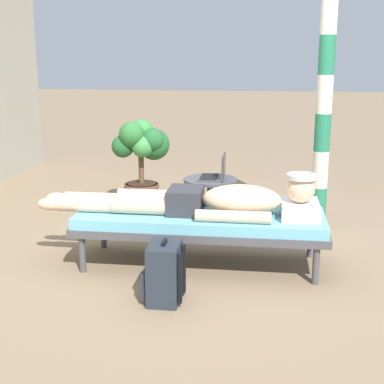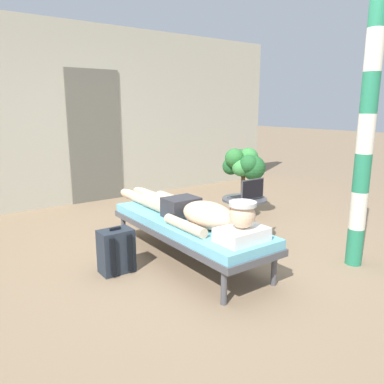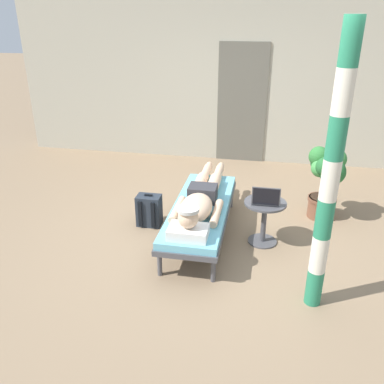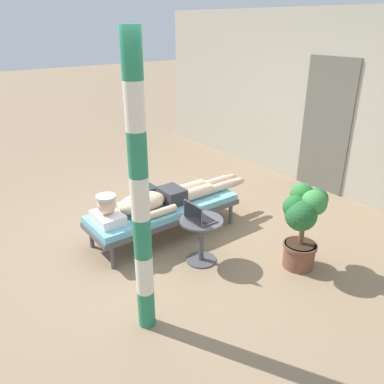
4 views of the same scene
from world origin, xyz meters
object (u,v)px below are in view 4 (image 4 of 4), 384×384
object	(u,v)px
person_reclining	(158,199)
potted_plant	(303,218)
lounge_chair	(164,210)
laptop	(198,216)
backpack	(148,199)
side_table	(201,233)
porch_post	(140,198)

from	to	relation	value
person_reclining	potted_plant	xyz separation A→B (m)	(1.47, 0.87, 0.08)
lounge_chair	person_reclining	distance (m)	0.19
laptop	backpack	distance (m)	1.50
side_table	backpack	distance (m)	1.45
porch_post	person_reclining	bearing A→B (deg)	143.18
person_reclining	side_table	distance (m)	0.76
potted_plant	lounge_chair	bearing A→B (deg)	-151.94
lounge_chair	person_reclining	world-z (taller)	person_reclining
person_reclining	laptop	world-z (taller)	laptop
side_table	laptop	size ratio (longest dim) A/B	1.69
backpack	porch_post	size ratio (longest dim) A/B	0.17
person_reclining	laptop	bearing A→B (deg)	2.42
person_reclining	porch_post	world-z (taller)	porch_post
lounge_chair	potted_plant	distance (m)	1.69
person_reclining	side_table	xyz separation A→B (m)	(0.74, 0.08, -0.16)
lounge_chair	side_table	world-z (taller)	side_table
potted_plant	porch_post	bearing A→B (deg)	-97.42
potted_plant	porch_post	size ratio (longest dim) A/B	0.38
person_reclining	porch_post	bearing A→B (deg)	-36.82
porch_post	lounge_chair	bearing A→B (deg)	140.80
laptop	backpack	size ratio (longest dim) A/B	0.73
laptop	potted_plant	size ratio (longest dim) A/B	0.33
lounge_chair	backpack	distance (m)	0.72
backpack	porch_post	distance (m)	2.48
side_table	porch_post	xyz separation A→B (m)	(0.50, -1.01, 0.89)
lounge_chair	laptop	bearing A→B (deg)	-3.98
backpack	side_table	bearing A→B (deg)	-6.50
side_table	person_reclining	bearing A→B (deg)	-173.65
laptop	porch_post	distance (m)	1.26
porch_post	potted_plant	bearing A→B (deg)	82.58
person_reclining	porch_post	distance (m)	1.71
potted_plant	porch_post	distance (m)	1.92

